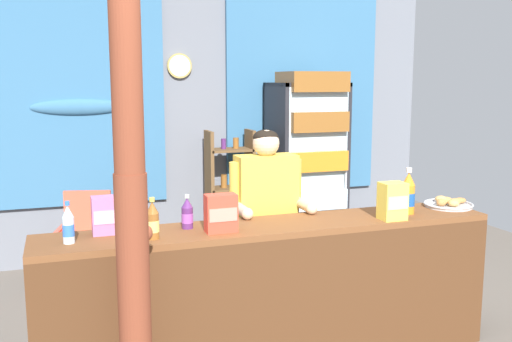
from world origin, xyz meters
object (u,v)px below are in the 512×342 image
Objects in this scene: drink_fridge at (307,156)px; bottle_shelf_rack at (230,193)px; stall_counter at (279,284)px; shopkeeper at (266,206)px; snack_box_crackers at (221,213)px; snack_box_wafer at (107,215)px; soda_bottle_iced_tea at (153,221)px; soda_bottle_orange_soda at (408,194)px; snack_box_instant_noodle at (393,201)px; plastic_lawn_chair at (86,234)px; soda_bottle_water at (68,225)px; pastry_tray at (448,204)px; soda_bottle_grape_soda at (187,214)px; timber_post at (130,185)px.

drink_fridge is 0.89m from bottle_shelf_rack.
stall_counter is 0.67m from shopkeeper.
snack_box_crackers reaches higher than stall_counter.
snack_box_wafer is 0.68m from snack_box_crackers.
soda_bottle_iced_tea is 1.06× the size of snack_box_crackers.
soda_bottle_orange_soda is 1.29× the size of snack_box_instant_noodle.
drink_fridge is at bearing 6.31° from plastic_lawn_chair.
snack_box_instant_noodle is (0.41, -2.40, 0.36)m from bottle_shelf_rack.
shopkeeper is at bearing -49.32° from plastic_lawn_chair.
soda_bottle_water reaches higher than snack_box_wafer.
soda_bottle_water is at bearing -94.95° from plastic_lawn_chair.
snack_box_crackers is (-0.37, 0.03, 0.49)m from stall_counter.
soda_bottle_iced_tea is 2.18m from pastry_tray.
drink_fridge reaches higher than soda_bottle_orange_soda.
soda_bottle_grape_soda reaches higher than pastry_tray.
pastry_tray is (0.40, 0.08, -0.11)m from soda_bottle_orange_soda.
shopkeeper is (1.05, 0.84, -0.37)m from timber_post.
drink_fridge is 8.98× the size of soda_bottle_grape_soda.
shopkeeper is 1.19m from snack_box_wafer.
soda_bottle_orange_soda reaches higher than pastry_tray.
soda_bottle_iced_tea is 0.32m from snack_box_wafer.
drink_fridge reaches higher than shopkeeper.
stall_counter is 1.99× the size of shopkeeper.
shopkeeper is at bearing 152.18° from soda_bottle_orange_soda.
soda_bottle_orange_soda is (2.08, -1.86, 0.58)m from plastic_lawn_chair.
drink_fridge reaches higher than soda_bottle_iced_tea.
drink_fridge reaches higher than soda_bottle_water.
soda_bottle_iced_tea is at bearing -145.11° from soda_bottle_grape_soda.
bottle_shelf_rack is 1.56× the size of plastic_lawn_chair.
timber_post is 0.45m from soda_bottle_iced_tea.
stall_counter is at bearing -99.05° from bottle_shelf_rack.
stall_counter is at bearing -17.74° from soda_bottle_grape_soda.
soda_bottle_water is at bearing 176.68° from stall_counter.
pastry_tray is (1.76, 0.13, -0.09)m from snack_box_crackers.
bottle_shelf_rack is (0.38, 2.36, 0.13)m from stall_counter.
soda_bottle_orange_soda is (0.98, 0.07, 0.51)m from stall_counter.
timber_post is 12.78× the size of soda_bottle_grape_soda.
pastry_tray is (1.39, 0.16, 0.39)m from stall_counter.
drink_fridge is 5.48× the size of pastry_tray.
snack_box_wafer is (-1.03, 0.21, 0.48)m from stall_counter.
soda_bottle_iced_tea is at bearing -177.21° from snack_box_crackers.
soda_bottle_orange_soda reaches higher than snack_box_crackers.
snack_box_crackers is at bearing -40.04° from soda_bottle_grape_soda.
soda_bottle_orange_soda is at bearing -3.91° from snack_box_wafer.
soda_bottle_iced_tea reaches higher than stall_counter.
snack_box_instant_noodle is (-0.20, -0.12, -0.01)m from soda_bottle_orange_soda.
bottle_shelf_rack is 2.83m from soda_bottle_water.
soda_bottle_water is (-0.16, -1.86, 0.54)m from plastic_lawn_chair.
plastic_lawn_chair is 1.92m from soda_bottle_grape_soda.
bottle_shelf_rack is 5.52× the size of soda_bottle_water.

